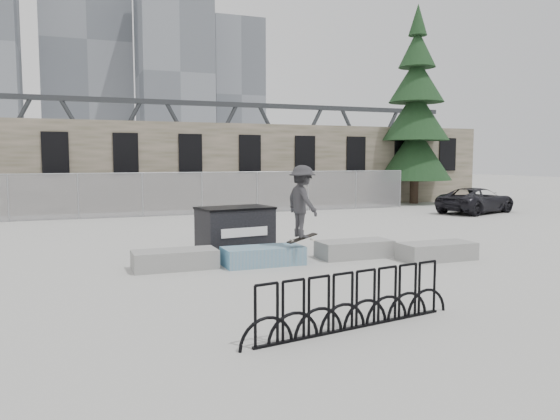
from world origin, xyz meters
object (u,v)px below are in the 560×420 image
at_px(dumpster, 235,230).
at_px(spruce_tree, 416,118).
at_px(planter_center_right, 354,248).
at_px(suv, 476,200).
at_px(planter_center_left, 263,255).
at_px(skateboarder, 302,201).
at_px(planter_offset, 437,250).
at_px(planter_far_left, 175,259).
at_px(bike_rack, 354,301).

height_order(dumpster, spruce_tree, spruce_tree).
xyz_separation_m(planter_center_right, suv, (11.42, 8.48, 0.37)).
bearing_deg(planter_center_left, skateboarder, -23.70).
xyz_separation_m(planter_offset, spruce_tree, (10.08, 15.46, 4.75)).
bearing_deg(planter_center_right, skateboarder, -164.50).
xyz_separation_m(planter_far_left, planter_offset, (6.61, -1.31, 0.00)).
relative_size(planter_center_left, bike_rack, 0.50).
bearing_deg(planter_offset, spruce_tree, 56.88).
bearing_deg(skateboarder, planter_center_right, -82.32).
distance_m(spruce_tree, skateboarder, 20.46).
bearing_deg(suv, planter_center_left, 102.86).
height_order(planter_center_left, spruce_tree, spruce_tree).
height_order(planter_far_left, planter_offset, same).
xyz_separation_m(dumpster, skateboarder, (1.10, -2.13, 0.93)).
relative_size(planter_center_right, skateboarder, 1.05).
height_order(bike_rack, suv, suv).
distance_m(dumpster, spruce_tree, 19.96).
distance_m(planter_far_left, skateboarder, 3.39).
distance_m(dumpster, suv, 15.81).
bearing_deg(suv, dumpster, 97.06).
bearing_deg(spruce_tree, suv, -94.87).
bearing_deg(planter_far_left, skateboarder, -12.95).
height_order(planter_center_right, suv, suv).
bearing_deg(skateboarder, dumpster, 19.38).
bearing_deg(planter_center_left, planter_center_right, 2.06).
xyz_separation_m(planter_offset, dumpster, (-4.68, 2.74, 0.42)).
relative_size(planter_center_right, suv, 0.45).
height_order(planter_center_left, skateboarder, skateboarder).
bearing_deg(planter_center_left, planter_offset, -12.62).
height_order(planter_far_left, spruce_tree, spruce_tree).
height_order(planter_far_left, skateboarder, skateboarder).
xyz_separation_m(dumpster, spruce_tree, (14.76, 12.71, 4.34)).
bearing_deg(spruce_tree, planter_center_left, -135.19).
bearing_deg(planter_center_left, bike_rack, -94.12).
xyz_separation_m(planter_far_left, planter_center_right, (4.78, -0.21, 0.00)).
bearing_deg(planter_offset, planter_center_right, 149.16).
bearing_deg(bike_rack, skateboarder, 75.64).
relative_size(planter_center_left, dumpster, 0.93).
bearing_deg(skateboarder, suv, -63.56).
distance_m(planter_offset, suv, 13.55).
xyz_separation_m(bike_rack, skateboarder, (1.27, 4.97, 1.16)).
relative_size(planter_offset, spruce_tree, 0.17).
height_order(planter_center_left, dumpster, dumpster).
bearing_deg(planter_center_right, planter_offset, -30.84).
height_order(planter_offset, suv, suv).
bearing_deg(planter_offset, dumpster, 149.60).
distance_m(planter_far_left, suv, 18.19).
bearing_deg(planter_offset, suv, 44.98).
height_order(planter_center_right, spruce_tree, spruce_tree).
distance_m(planter_offset, dumpster, 5.44).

